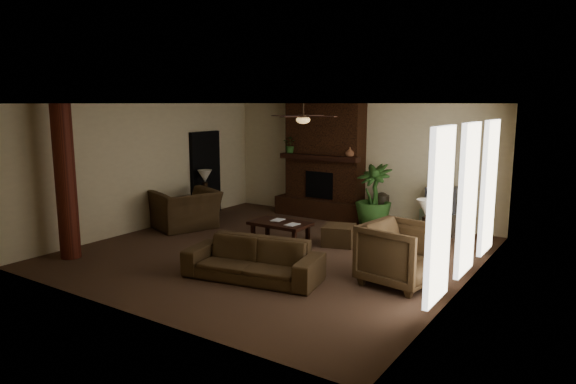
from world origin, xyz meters
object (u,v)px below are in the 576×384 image
Objects in this scene: armchair_left at (185,203)px; side_table_left at (204,207)px; coffee_table at (280,225)px; side_table_right at (423,253)px; ottoman at (339,235)px; sofa at (253,253)px; armchair_right at (401,251)px; tv_stand at (442,222)px; lamp_left at (205,178)px; lamp_right at (427,211)px; floor_vase at (382,207)px; floor_plant at (373,210)px; log_column at (66,182)px.

armchair_left is 1.15m from side_table_left.
coffee_table is 2.18× the size of side_table_right.
coffee_table is 2.00× the size of ottoman.
sofa is 2.56m from ottoman.
tv_stand is at bearing 15.10° from armchair_right.
side_table_right is at bearing -0.02° from coffee_table.
lamp_left and lamp_right have the same top height.
armchair_right is at bearing -18.33° from coffee_table.
armchair_right reaches higher than sofa.
tv_stand is at bearing 17.96° from side_table_left.
sofa is 2.87× the size of floor_vase.
armchair_left is 1.17m from lamp_left.
lamp_left is (-3.89, -1.74, 0.57)m from floor_vase.
floor_vase reaches higher than ottoman.
side_table_left is (-3.71, 2.88, -0.16)m from sofa.
floor_plant is at bearing 144.94° from armchair_left.
coffee_table reaches higher than ottoman.
floor_vase is (0.01, 2.08, 0.23)m from ottoman.
lamp_left is at bearing 92.31° from log_column.
coffee_table is at bearing -112.67° from floor_vase.
coffee_table is 3.00m from lamp_left.
side_table_left reaches higher than ottoman.
tv_stand is at bearing 100.78° from lamp_right.
log_column is 6.45m from floor_plant.
armchair_left is 2.48m from coffee_table.
floor_vase is 0.35m from floor_plant.
armchair_right is at bearing -92.91° from lamp_right.
lamp_left is at bearing -141.37° from armchair_left.
side_table_right reaches higher than coffee_table.
side_table_left is at bearing -139.18° from armchair_left.
lamp_right reaches higher than coffee_table.
floor_vase is 3.21m from side_table_right.
sofa is (3.51, 0.93, -0.97)m from log_column.
tv_stand is 1.31× the size of lamp_left.
log_column reaches higher than floor_plant.
lamp_left reaches higher than tv_stand.
armchair_right is 1.80× the size of ottoman.
lamp_left is at bearing 131.29° from sofa.
side_table_left is (-3.94, -1.74, -0.16)m from floor_vase.
lamp_right is (5.84, -0.81, 0.73)m from side_table_left.
lamp_left is (-5.74, 1.82, 0.46)m from armchair_right.
side_table_left is (-2.86, 0.86, -0.10)m from coffee_table.
lamp_left is at bearing 171.60° from side_table_right.
log_column reaches higher than side_table_right.
tv_stand is at bearing 47.11° from log_column.
ottoman is 3.98m from lamp_left.
log_column is at bearing -125.25° from floor_plant.
lamp_right is (1.90, -2.55, 0.57)m from floor_vase.
lamp_right is at bearing 33.64° from sofa.
armchair_right is 4.02m from floor_vase.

